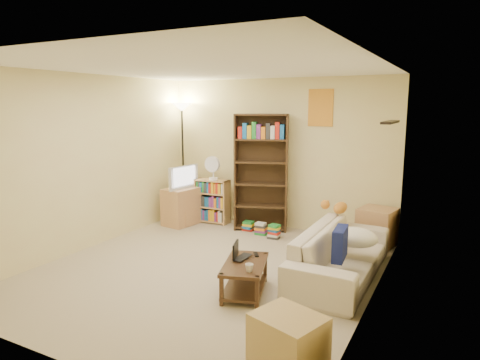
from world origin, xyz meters
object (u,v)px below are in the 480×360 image
at_px(tabby_cat, 338,207).
at_px(coffee_table, 245,274).
at_px(floor_lamp, 182,126).
at_px(laptop, 246,258).
at_px(short_bookshelf, 212,201).
at_px(television, 181,177).
at_px(mug, 249,268).
at_px(sofa, 341,254).
at_px(tall_bookshelf, 261,170).
at_px(desk_fan, 213,167).
at_px(end_cabinet, 288,341).
at_px(side_table, 377,227).
at_px(tv_stand, 181,206).

relative_size(tabby_cat, coffee_table, 0.53).
distance_m(tabby_cat, floor_lamp, 3.33).
height_order(laptop, short_bookshelf, short_bookshelf).
bearing_deg(television, mug, -123.87).
height_order(sofa, coffee_table, sofa).
bearing_deg(tall_bookshelf, short_bookshelf, 161.42).
bearing_deg(coffee_table, television, 121.37).
xyz_separation_m(tabby_cat, coffee_table, (-0.56, -1.71, -0.46)).
bearing_deg(laptop, desk_fan, 40.34).
relative_size(television, end_cabinet, 1.33).
xyz_separation_m(tabby_cat, short_bookshelf, (-2.39, 0.60, -0.29)).
relative_size(mug, floor_lamp, 0.06).
bearing_deg(mug, end_cabinet, -47.99).
xyz_separation_m(short_bookshelf, side_table, (2.82, 0.06, -0.11)).
height_order(television, side_table, television).
height_order(coffee_table, short_bookshelf, short_bookshelf).
bearing_deg(tv_stand, television, 0.00).
bearing_deg(tabby_cat, end_cabinet, -82.60).
distance_m(tv_stand, side_table, 3.26).
distance_m(sofa, short_bookshelf, 2.99).
bearing_deg(television, short_bookshelf, -41.85).
distance_m(tall_bookshelf, side_table, 2.01).
bearing_deg(tall_bookshelf, mug, -86.14).
relative_size(tv_stand, end_cabinet, 1.23).
relative_size(coffee_table, mug, 7.50).
distance_m(coffee_table, television, 3.05).
xyz_separation_m(floor_lamp, side_table, (3.52, -0.08, -1.40)).
xyz_separation_m(sofa, side_table, (0.17, 1.44, -0.02)).
relative_size(coffee_table, desk_fan, 2.11).
relative_size(laptop, desk_fan, 0.70).
distance_m(tall_bookshelf, end_cabinet, 3.90).
height_order(laptop, tv_stand, tv_stand).
xyz_separation_m(coffee_table, desk_fan, (-1.78, 2.27, 0.79)).
distance_m(sofa, tabby_cat, 0.91).
bearing_deg(coffee_table, mug, -69.93).
distance_m(television, floor_lamp, 1.01).
relative_size(laptop, television, 0.42).
xyz_separation_m(mug, television, (-2.40, 2.17, 0.45)).
xyz_separation_m(tabby_cat, tall_bookshelf, (-1.44, 0.60, 0.34)).
height_order(tv_stand, television, television).
relative_size(side_table, end_cabinet, 1.07).
relative_size(tv_stand, television, 0.92).
bearing_deg(coffee_table, laptop, 95.26).
distance_m(laptop, tall_bookshelf, 2.46).
bearing_deg(tall_bookshelf, tv_stand, 175.74).
relative_size(laptop, tall_bookshelf, 0.15).
distance_m(tv_stand, floor_lamp, 1.47).
relative_size(laptop, mug, 2.50).
distance_m(coffee_table, desk_fan, 3.00).
height_order(tabby_cat, mug, tabby_cat).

